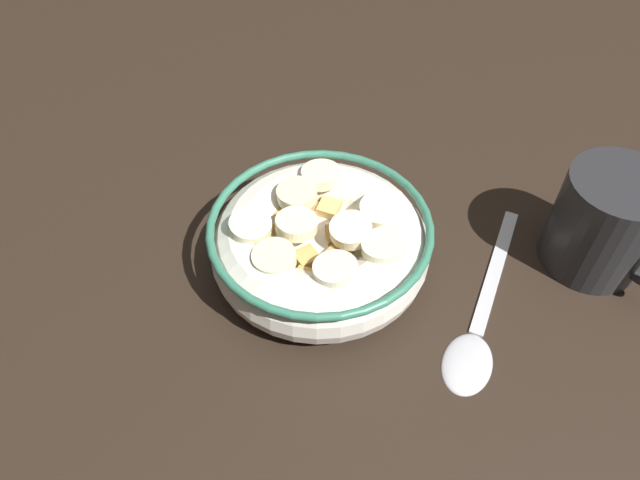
% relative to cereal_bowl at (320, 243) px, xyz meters
% --- Properties ---
extents(ground_plane, '(1.26, 1.26, 0.02)m').
position_rel_cereal_bowl_xyz_m(ground_plane, '(-0.00, 0.00, -0.04)').
color(ground_plane, black).
extents(cereal_bowl, '(0.16, 0.16, 0.06)m').
position_rel_cereal_bowl_xyz_m(cereal_bowl, '(0.00, 0.00, 0.00)').
color(cereal_bowl, silver).
rests_on(cereal_bowl, ground_plane).
extents(spoon, '(0.12, 0.15, 0.01)m').
position_rel_cereal_bowl_xyz_m(spoon, '(0.11, 0.06, -0.02)').
color(spoon, '#B7B7BC').
rests_on(spoon, ground_plane).
extents(coffee_mug, '(0.10, 0.07, 0.08)m').
position_rel_cereal_bowl_xyz_m(coffee_mug, '(0.10, 0.18, 0.01)').
color(coffee_mug, '#262628').
rests_on(coffee_mug, ground_plane).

